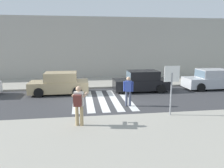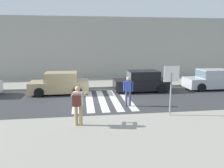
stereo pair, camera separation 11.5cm
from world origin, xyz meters
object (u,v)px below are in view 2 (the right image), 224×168
Objects in this scene: stop_sign at (171,80)px; parked_car_silver at (212,80)px; parked_car_tan at (60,84)px; photographer_with_backpack at (78,102)px; parked_car_black at (142,82)px; pedestrian_crossing at (128,90)px.

stop_sign reaches higher than parked_car_silver.
stop_sign is 0.59× the size of parked_car_tan.
photographer_with_backpack is 0.42× the size of parked_car_black.
photographer_with_backpack reaches higher than parked_car_tan.
stop_sign is at bearing -134.94° from parked_car_silver.
parked_car_tan and parked_car_silver have the same top height.
photographer_with_backpack is 12.25m from parked_car_silver.
photographer_with_backpack is at bearing -147.11° from parked_car_silver.
stop_sign is at bearing 9.86° from photographer_with_backpack.
parked_car_black is 5.65m from parked_car_silver.
parked_car_black is at bearing 55.15° from photographer_with_backpack.
parked_car_black is at bearing -0.00° from parked_car_tan.
pedestrian_crossing is 0.42× the size of parked_car_tan.
pedestrian_crossing is at bearing -153.87° from parked_car_silver.
parked_car_tan is (-1.38, 6.64, -0.44)m from photographer_with_backpack.
stop_sign is at bearing -45.42° from parked_car_tan.
parked_car_tan is 11.66m from parked_car_silver.
pedestrian_crossing is at bearing 46.76° from photographer_with_backpack.
parked_car_tan is (-4.18, 3.67, -0.25)m from pedestrian_crossing.
photographer_with_backpack is 1.00× the size of pedestrian_crossing.
parked_car_black is (1.83, 3.67, -0.25)m from pedestrian_crossing.
pedestrian_crossing reaches higher than parked_car_tan.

